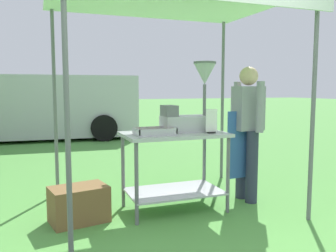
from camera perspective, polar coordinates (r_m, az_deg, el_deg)
ground_plane at (r=8.61m, az=-12.11°, el=-3.11°), size 70.00×70.00×0.00m
stall_canopy at (r=4.05m, az=0.53°, el=19.07°), size 2.59×2.05×2.37m
donut_cart at (r=3.93m, az=1.02°, el=-4.71°), size 1.13×0.68×0.87m
donut_tray at (r=3.74m, az=-2.23°, el=-1.03°), size 0.41×0.27×0.07m
donut_fryer at (r=4.00m, az=3.78°, el=3.24°), size 0.63×0.28×0.79m
menu_sign at (r=3.86m, az=7.01°, el=0.51°), size 0.13×0.05×0.26m
vendor at (r=4.33m, az=12.64°, el=-0.07°), size 0.46×0.54×1.61m
supply_crate at (r=3.79m, az=-14.16°, el=-12.12°), size 0.62×0.47×0.37m
van_silver at (r=10.12m, az=-19.55°, el=3.02°), size 4.97×2.33×1.69m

